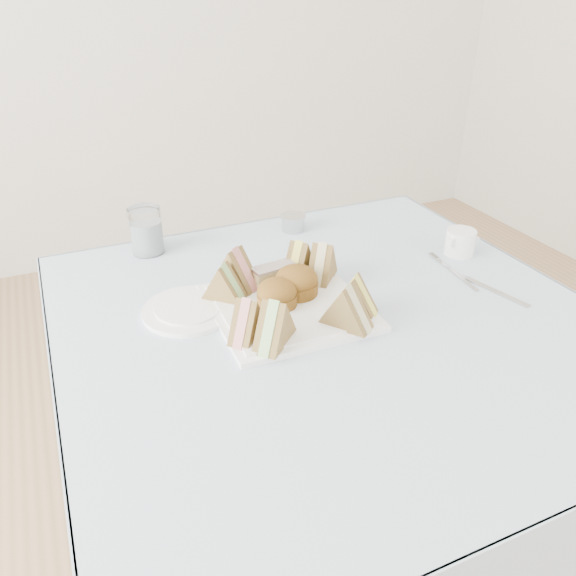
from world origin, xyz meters
name	(u,v)px	position (x,y,z in m)	size (l,w,h in m)	color
floor	(322,560)	(0.00, 0.00, 0.00)	(4.00, 4.00, 0.00)	#9E7751
table	(327,458)	(0.00, 0.00, 0.37)	(0.90, 0.90, 0.74)	brown
tablecloth	(333,320)	(0.00, 0.00, 0.74)	(1.02, 1.02, 0.01)	#9FBADB
serving_plate	(288,307)	(-0.07, 0.06, 0.75)	(0.29, 0.29, 0.01)	white
sandwich_fl_a	(247,317)	(-0.18, 0.00, 0.80)	(0.09, 0.04, 0.08)	brown
sandwich_fl_b	(274,322)	(-0.14, -0.04, 0.80)	(0.10, 0.05, 0.09)	brown
sandwich_fr_a	(355,294)	(0.04, -0.01, 0.80)	(0.09, 0.04, 0.08)	brown
sandwich_fr_b	(347,305)	(0.00, -0.05, 0.80)	(0.10, 0.05, 0.09)	brown
sandwich_bl_a	(224,282)	(-0.17, 0.14, 0.80)	(0.09, 0.04, 0.08)	brown
sandwich_bl_b	(236,268)	(-0.14, 0.17, 0.80)	(0.10, 0.05, 0.09)	brown
sandwich_br_a	(322,261)	(0.04, 0.13, 0.80)	(0.09, 0.04, 0.08)	brown
sandwich_br_b	(299,258)	(0.01, 0.17, 0.80)	(0.09, 0.04, 0.08)	brown
scone_left	(277,294)	(-0.09, 0.07, 0.78)	(0.08, 0.08, 0.05)	brown
scone_right	(296,282)	(-0.04, 0.09, 0.79)	(0.09, 0.09, 0.06)	brown
pastry_slice	(274,275)	(-0.06, 0.15, 0.78)	(0.09, 0.04, 0.04)	tan
side_plate	(188,310)	(-0.25, 0.13, 0.75)	(0.18, 0.18, 0.01)	white
water_glass	(146,231)	(-0.26, 0.44, 0.80)	(0.07, 0.07, 0.11)	white
tea_strainer	(293,223)	(0.10, 0.41, 0.76)	(0.07, 0.07, 0.04)	#B3B3B3
knife	(493,290)	(0.36, -0.04, 0.75)	(0.01, 0.17, 0.00)	#B3B3B3
fork	(457,275)	(0.33, 0.04, 0.75)	(0.01, 0.15, 0.00)	#B3B3B3
creamer_jug	(460,242)	(0.40, 0.13, 0.78)	(0.07, 0.07, 0.06)	white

